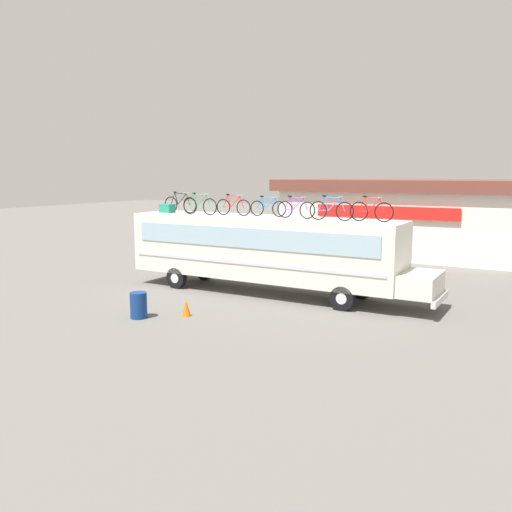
# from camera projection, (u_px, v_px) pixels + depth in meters

# --- Properties ---
(ground_plane) EXTENTS (120.00, 120.00, 0.00)m
(ground_plane) POSITION_uv_depth(u_px,v_px,m) (261.00, 293.00, 22.76)
(ground_plane) COLOR #605E59
(bus) EXTENTS (13.44, 2.52, 3.26)m
(bus) POSITION_uv_depth(u_px,v_px,m) (266.00, 249.00, 22.36)
(bus) COLOR silver
(bus) RESTS_ON ground
(luggage_bag_1) EXTENTS (0.61, 0.47, 0.39)m
(luggage_bag_1) POSITION_uv_depth(u_px,v_px,m) (167.00, 208.00, 24.60)
(luggage_bag_1) COLOR #1E7F66
(luggage_bag_1) RESTS_ON bus
(rooftop_bicycle_1) EXTENTS (1.82, 0.44, 0.97)m
(rooftop_bicycle_1) POSITION_uv_depth(u_px,v_px,m) (180.00, 204.00, 24.50)
(rooftop_bicycle_1) COLOR black
(rooftop_bicycle_1) RESTS_ON bus
(rooftop_bicycle_2) EXTENTS (1.79, 0.44, 0.97)m
(rooftop_bicycle_2) POSITION_uv_depth(u_px,v_px,m) (200.00, 206.00, 23.26)
(rooftop_bicycle_2) COLOR black
(rooftop_bicycle_2) RESTS_ON bus
(rooftop_bicycle_3) EXTENTS (1.73, 0.44, 0.93)m
(rooftop_bicycle_3) POSITION_uv_depth(u_px,v_px,m) (233.00, 206.00, 22.87)
(rooftop_bicycle_3) COLOR black
(rooftop_bicycle_3) RESTS_ON bus
(rooftop_bicycle_4) EXTENTS (1.71, 0.44, 0.87)m
(rooftop_bicycle_4) POSITION_uv_depth(u_px,v_px,m) (268.00, 208.00, 22.37)
(rooftop_bicycle_4) COLOR black
(rooftop_bicycle_4) RESTS_ON bus
(rooftop_bicycle_5) EXTENTS (1.69, 0.44, 0.91)m
(rooftop_bicycle_5) POSITION_uv_depth(u_px,v_px,m) (296.00, 209.00, 21.39)
(rooftop_bicycle_5) COLOR black
(rooftop_bicycle_5) RESTS_ON bus
(rooftop_bicycle_6) EXTENTS (1.82, 0.44, 0.97)m
(rooftop_bicycle_6) POSITION_uv_depth(u_px,v_px,m) (331.00, 210.00, 20.41)
(rooftop_bicycle_6) COLOR black
(rooftop_bicycle_6) RESTS_ON bus
(rooftop_bicycle_7) EXTENTS (1.70, 0.44, 0.97)m
(rooftop_bicycle_7) POSITION_uv_depth(u_px,v_px,m) (371.00, 211.00, 19.91)
(rooftop_bicycle_7) COLOR black
(rooftop_bicycle_7) RESTS_ON bus
(roadside_building) EXTENTS (14.87, 8.93, 4.68)m
(roadside_building) POSITION_uv_depth(u_px,v_px,m) (404.00, 215.00, 34.16)
(roadside_building) COLOR silver
(roadside_building) RESTS_ON ground
(trash_bin) EXTENTS (0.59, 0.59, 0.92)m
(trash_bin) POSITION_uv_depth(u_px,v_px,m) (139.00, 305.00, 18.71)
(trash_bin) COLOR navy
(trash_bin) RESTS_ON ground
(traffic_cone) EXTENTS (0.33, 0.33, 0.60)m
(traffic_cone) POSITION_uv_depth(u_px,v_px,m) (186.00, 308.00, 18.97)
(traffic_cone) COLOR orange
(traffic_cone) RESTS_ON ground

